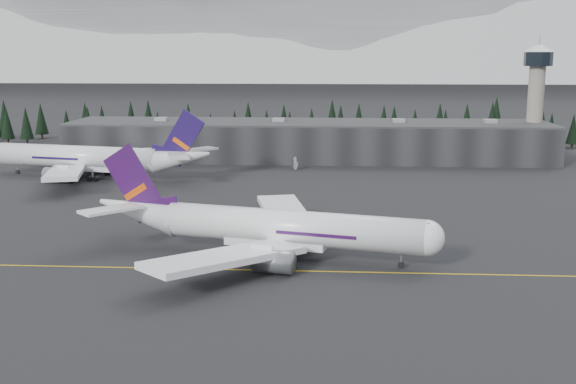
# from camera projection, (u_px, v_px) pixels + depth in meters

# --- Properties ---
(ground) EXTENTS (1400.00, 1400.00, 0.00)m
(ground) POSITION_uv_depth(u_px,v_px,m) (280.00, 267.00, 121.35)
(ground) COLOR black
(ground) RESTS_ON ground
(taxiline) EXTENTS (400.00, 0.40, 0.02)m
(taxiline) POSITION_uv_depth(u_px,v_px,m) (279.00, 271.00, 119.38)
(taxiline) COLOR gold
(taxiline) RESTS_ON ground
(terminal) EXTENTS (160.00, 30.00, 12.60)m
(terminal) POSITION_uv_depth(u_px,v_px,m) (308.00, 140.00, 242.56)
(terminal) COLOR black
(terminal) RESTS_ON ground
(control_tower) EXTENTS (10.00, 10.00, 37.70)m
(control_tower) POSITION_uv_depth(u_px,v_px,m) (536.00, 89.00, 237.43)
(control_tower) COLOR gray
(control_tower) RESTS_ON ground
(treeline) EXTENTS (360.00, 20.00, 15.00)m
(treeline) POSITION_uv_depth(u_px,v_px,m) (312.00, 126.00, 278.57)
(treeline) COLOR black
(treeline) RESTS_ON ground
(mountain_ridge) EXTENTS (4400.00, 900.00, 420.00)m
(mountain_ridge) POSITION_uv_depth(u_px,v_px,m) (330.00, 75.00, 1100.74)
(mountain_ridge) COLOR white
(mountain_ridge) RESTS_ON ground
(jet_main) EXTENTS (63.67, 58.05, 19.06)m
(jet_main) POSITION_uv_depth(u_px,v_px,m) (262.00, 226.00, 127.31)
(jet_main) COLOR white
(jet_main) RESTS_ON ground
(jet_parked) EXTENTS (68.48, 62.58, 20.37)m
(jet_parked) POSITION_uv_depth(u_px,v_px,m) (96.00, 158.00, 205.79)
(jet_parked) COLOR white
(jet_parked) RESTS_ON ground
(gse_vehicle_a) EXTENTS (2.70, 5.05, 1.35)m
(gse_vehicle_a) POSITION_uv_depth(u_px,v_px,m) (158.00, 164.00, 228.92)
(gse_vehicle_a) COLOR silver
(gse_vehicle_a) RESTS_ON ground
(gse_vehicle_b) EXTENTS (4.30, 2.73, 1.36)m
(gse_vehicle_b) POSITION_uv_depth(u_px,v_px,m) (296.00, 168.00, 220.88)
(gse_vehicle_b) COLOR silver
(gse_vehicle_b) RESTS_ON ground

